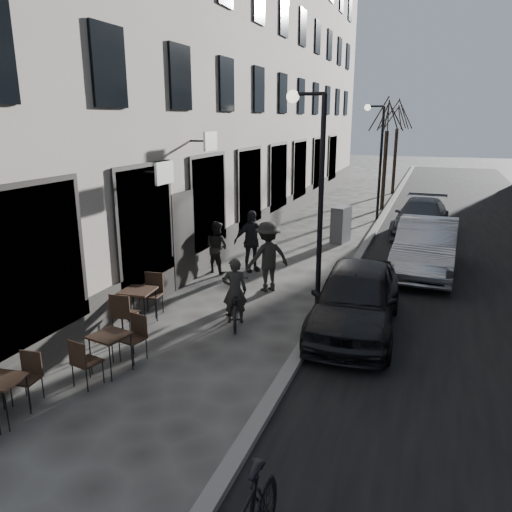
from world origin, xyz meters
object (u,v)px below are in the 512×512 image
Objects in this scene: tree_far at (398,115)px; bistro_set_c at (139,304)px; car_far at (421,217)px; bistro_set_a at (3,395)px; car_near at (356,298)px; utility_cabinet at (341,224)px; streetlamp_near at (314,180)px; pedestrian_mid at (268,257)px; bistro_set_b at (111,349)px; bicycle at (235,303)px; pedestrian_near at (217,247)px; streetlamp_far at (377,150)px; pedestrian_far at (251,241)px; car_mid at (426,246)px; tree_near at (388,115)px.

tree_far reaches higher than bistro_set_c.
tree_far is 1.19× the size of car_far.
tree_far is 27.50m from bistro_set_a.
utility_cabinet is at bearing 100.56° from car_near.
streetlamp_near is 2.69× the size of pedestrian_mid.
bistro_set_b is at bearing 64.75° from bistro_set_a.
car_near is 10.41m from car_far.
bicycle is 3.94m from pedestrian_near.
bicycle is at bearing 137.52° from pedestrian_near.
bicycle is at bearing 45.65° from pedestrian_mid.
streetlamp_far is at bearing 72.95° from bistro_set_a.
streetlamp_near is 7.34m from bistro_set_a.
tree_far is at bearing 103.76° from car_far.
car_far reaches higher than bistro_set_a.
car_mid is (4.98, 1.69, -0.14)m from pedestrian_far.
bistro_set_a is at bearing -117.21° from car_mid.
bistro_set_c is (-3.49, -23.07, -4.16)m from tree_far.
pedestrian_near is (-0.73, 6.31, 0.33)m from bistro_set_b.
bistro_set_b is at bearing -135.76° from pedestrian_far.
car_far is (2.07, -11.36, -3.97)m from tree_far.
tree_near is 3.95× the size of bistro_set_a.
tree_near is at bearing -140.64° from pedestrian_mid.
tree_far is (0.00, 6.00, 0.00)m from tree_near.
car_mid reaches higher than bistro_set_a.
tree_far is 12.21m from car_far.
tree_far is 22.64m from bicycle.
pedestrian_near is (-3.43, -9.80, -2.38)m from streetlamp_far.
car_far is (4.84, 13.75, 0.24)m from bistro_set_b.
bistro_set_b is 9.93m from car_mid.
streetlamp_far is 2.99× the size of bistro_set_c.
pedestrian_near is 0.32× the size of car_mid.
car_mid is at bearing -82.98° from car_far.
pedestrian_near is at bearing -123.38° from car_far.
car_mid is (2.47, -7.65, -2.37)m from streetlamp_far.
pedestrian_near is at bearing 162.58° from pedestrian_far.
pedestrian_mid is at bearing -111.30° from bicycle.
tree_far reaches higher than car_mid.
car_near is (3.87, 3.39, 0.29)m from bistro_set_b.
bistro_set_c is 8.72m from car_mid.
tree_near reaches higher than car_far.
car_mid is 5.30m from car_far.
streetlamp_far is 18.46m from bistro_set_a.
pedestrian_near is (-1.97, 3.39, 0.32)m from bicycle.
tree_far reaches higher than pedestrian_mid.
streetlamp_far is 2.89× the size of bicycle.
pedestrian_mid reaches higher than utility_cabinet.
bistro_set_c is at bearing -165.82° from car_near.
pedestrian_far is (-1.05, 1.53, -0.02)m from pedestrian_mid.
bistro_set_b is 1.15× the size of utility_cabinet.
streetlamp_far reaches higher than car_near.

